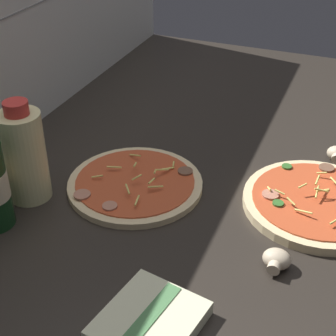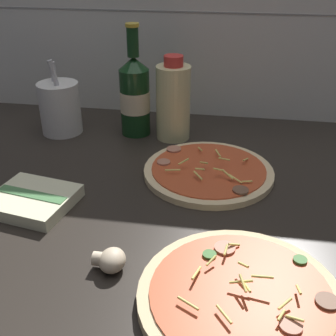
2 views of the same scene
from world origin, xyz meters
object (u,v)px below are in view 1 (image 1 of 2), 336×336
(oil_bottle, at_px, (24,155))
(mushroom_left, at_px, (276,260))
(pizza_near, at_px, (317,202))
(pizza_far, at_px, (135,184))
(dish_towel, at_px, (149,322))

(oil_bottle, bearing_deg, mushroom_left, -92.26)
(mushroom_left, bearing_deg, oil_bottle, 87.74)
(pizza_near, distance_m, oil_bottle, 0.56)
(pizza_near, height_order, pizza_far, pizza_near)
(pizza_near, bearing_deg, oil_bottle, 108.14)
(pizza_far, bearing_deg, oil_bottle, 119.75)
(oil_bottle, bearing_deg, pizza_near, -71.86)
(pizza_near, relative_size, mushroom_left, 5.67)
(mushroom_left, bearing_deg, pizza_far, 68.71)
(pizza_far, relative_size, mushroom_left, 5.48)
(pizza_near, relative_size, dish_towel, 1.69)
(oil_bottle, distance_m, mushroom_left, 0.50)
(oil_bottle, relative_size, mushroom_left, 4.11)
(pizza_near, xyz_separation_m, dish_towel, (-0.38, 0.18, 0.00))
(oil_bottle, bearing_deg, pizza_far, -60.25)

